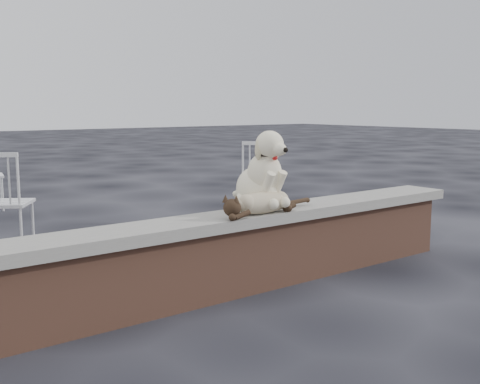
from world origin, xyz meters
TOP-DOWN VIEW (x-y plane):
  - ground at (0.00, 0.00)m, footprint 60.00×60.00m
  - brick_wall at (0.00, 0.00)m, footprint 6.00×0.30m
  - capstone at (0.00, 0.00)m, footprint 6.20×0.40m
  - dog at (1.07, 0.05)m, footprint 0.43×0.54m
  - cat at (0.99, -0.10)m, footprint 1.09×0.31m
  - chair_c at (-0.14, 2.30)m, footprint 0.78×0.78m
  - chair_d at (2.55, 1.87)m, footprint 0.79×0.79m

SIDE VIEW (x-z plane):
  - ground at x=0.00m, z-range 0.00..0.00m
  - brick_wall at x=0.00m, z-range 0.00..0.50m
  - chair_c at x=-0.14m, z-range 0.00..0.94m
  - chair_d at x=2.55m, z-range 0.00..0.94m
  - capstone at x=0.00m, z-range 0.50..0.58m
  - cat at x=0.99m, z-range 0.58..0.76m
  - dog at x=1.07m, z-range 0.58..1.19m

